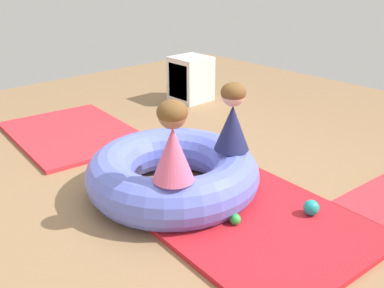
{
  "coord_description": "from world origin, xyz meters",
  "views": [
    {
      "loc": [
        2.23,
        -2.01,
        1.69
      ],
      "look_at": [
        -0.11,
        0.13,
        0.36
      ],
      "focal_mm": 41.42,
      "sensor_mm": 36.0,
      "label": 1
    }
  ],
  "objects": [
    {
      "name": "inflatable_cushion",
      "position": [
        -0.11,
        -0.07,
        0.18
      ],
      "size": [
        1.32,
        1.32,
        0.36
      ],
      "primitive_type": "torus",
      "color": "#6070E5",
      "rests_on": "ground"
    },
    {
      "name": "play_ball_teal",
      "position": [
        0.82,
        0.4,
        0.09
      ],
      "size": [
        0.11,
        0.11,
        0.11
      ],
      "primitive_type": "sphere",
      "color": "teal",
      "rests_on": "gym_mat_front"
    },
    {
      "name": "ground_plane",
      "position": [
        0.0,
        0.0,
        0.0
      ],
      "size": [
        8.0,
        8.0,
        0.0
      ],
      "primitive_type": "plane",
      "color": "#93704C"
    },
    {
      "name": "child_in_pink",
      "position": [
        0.24,
        -0.35,
        0.62
      ],
      "size": [
        0.37,
        0.37,
        0.54
      ],
      "rotation": [
        0.0,
        0.0,
        4.29
      ],
      "color": "#E5608E",
      "rests_on": "inflatable_cushion"
    },
    {
      "name": "gym_mat_front",
      "position": [
        0.69,
        0.06,
        0.02
      ],
      "size": [
        1.44,
        1.34,
        0.04
      ],
      "primitive_type": "cube",
      "rotation": [
        0.0,
        0.0,
        -0.08
      ],
      "color": "red",
      "rests_on": "ground"
    },
    {
      "name": "gym_mat_near_left",
      "position": [
        -1.77,
        -0.03,
        0.02
      ],
      "size": [
        1.6,
        1.25,
        0.04
      ],
      "primitive_type": "cube",
      "rotation": [
        0.0,
        0.0,
        -0.1
      ],
      "color": "red",
      "rests_on": "ground"
    },
    {
      "name": "storage_cube",
      "position": [
        -1.86,
        1.69,
        0.28
      ],
      "size": [
        0.44,
        0.44,
        0.56
      ],
      "color": "silver",
      "rests_on": "ground"
    },
    {
      "name": "child_in_navy",
      "position": [
        0.15,
        0.3,
        0.61
      ],
      "size": [
        0.34,
        0.34,
        0.52
      ],
      "rotation": [
        0.0,
        0.0,
        5.91
      ],
      "color": "navy",
      "rests_on": "inflatable_cushion"
    },
    {
      "name": "play_ball_green",
      "position": [
        0.55,
        -0.07,
        0.08
      ],
      "size": [
        0.08,
        0.08,
        0.08
      ],
      "primitive_type": "sphere",
      "color": "green",
      "rests_on": "gym_mat_front"
    }
  ]
}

